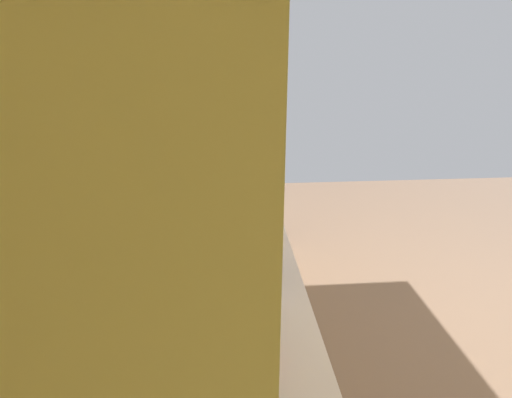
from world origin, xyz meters
The scene contains 8 objects.
ground_plane centered at (0.00, 0.00, 0.00)m, with size 6.79×6.79×0.00m, color brown.
wall_back centered at (0.00, 1.72, 1.38)m, with size 4.37×0.12×2.76m, color #EFD688.
counter_run centered at (-0.34, 1.37, 0.46)m, with size 3.56×0.62×0.91m.
upper_cabinets centered at (-0.34, 1.50, 1.87)m, with size 2.66×0.33×0.74m.
oven_range centered at (1.75, 1.35, 0.47)m, with size 0.62×0.64×1.09m.
microwave centered at (-0.38, 1.39, 1.08)m, with size 0.54×0.37×0.34m.
bowl centered at (-0.92, 1.32, 0.95)m, with size 0.14×0.14×0.07m.
kettle centered at (0.36, 1.32, 0.99)m, with size 0.16×0.11×0.18m.
Camera 1 is at (-1.87, 1.36, 1.82)m, focal length 27.83 mm.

